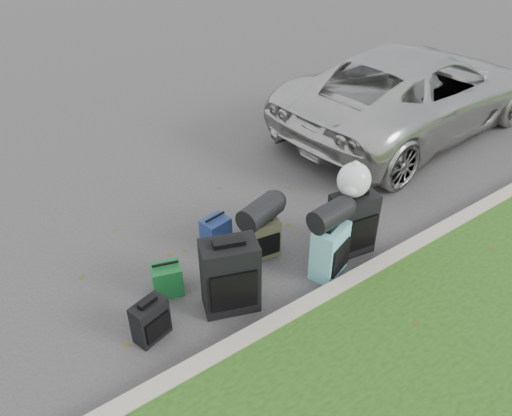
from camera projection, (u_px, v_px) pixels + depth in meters
ground at (273, 251)px, 5.95m from camera, size 120.00×120.00×0.00m
curb at (330, 294)px, 5.23m from camera, size 120.00×0.18×0.15m
suv at (414, 91)px, 8.32m from camera, size 5.25×2.75×1.41m
suitcase_small_black at (150, 320)px, 4.75m from camera, size 0.39×0.28×0.43m
suitcase_large_black_left at (230, 276)px, 4.98m from camera, size 0.65×0.51×0.81m
suitcase_olive at (264, 238)px, 5.76m from camera, size 0.38×0.27×0.48m
suitcase_teal at (329, 250)px, 5.46m from camera, size 0.50×0.39×0.63m
suitcase_large_black_right at (352, 224)px, 5.75m from camera, size 0.56×0.39×0.77m
tote_green at (167, 279)px, 5.28m from camera, size 0.37×0.33×0.35m
tote_navy at (216, 231)px, 5.99m from camera, size 0.35×0.30×0.34m
duffel_left at (261, 212)px, 5.53m from camera, size 0.60×0.43×0.29m
duffel_right at (331, 215)px, 5.23m from camera, size 0.50×0.32×0.27m
trash_bag at (354, 180)px, 5.43m from camera, size 0.38×0.38×0.38m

